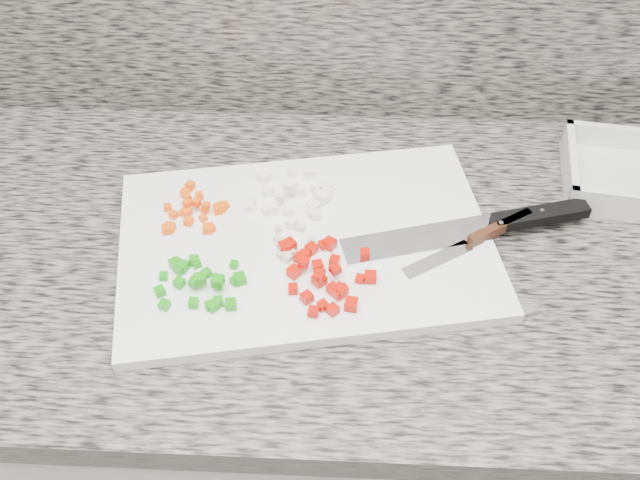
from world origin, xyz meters
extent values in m
cube|color=silver|center=(0.00, 1.44, 0.43)|extent=(3.92, 0.62, 0.86)
cube|color=slate|center=(0.00, 1.44, 0.88)|extent=(3.96, 0.64, 0.04)
cube|color=white|center=(-0.05, 1.43, 0.91)|extent=(0.56, 0.42, 0.02)
cube|color=#FF4F05|center=(-0.20, 1.46, 0.92)|extent=(0.01, 0.01, 0.01)
cube|color=#FF4F05|center=(-0.21, 1.48, 0.93)|extent=(0.01, 0.01, 0.01)
cube|color=#FF4F05|center=(-0.17, 1.49, 0.92)|extent=(0.01, 0.01, 0.01)
cube|color=#FF4F05|center=(-0.18, 1.48, 0.92)|extent=(0.02, 0.02, 0.01)
cube|color=#FF4F05|center=(-0.18, 1.44, 0.92)|extent=(0.01, 0.01, 0.01)
cube|color=#FF4F05|center=(-0.25, 1.48, 0.92)|extent=(0.01, 0.01, 0.01)
cube|color=#FF4F05|center=(-0.22, 1.49, 0.93)|extent=(0.01, 0.01, 0.01)
cube|color=#FF4F05|center=(-0.20, 1.48, 0.92)|extent=(0.01, 0.01, 0.01)
cube|color=#FF4F05|center=(-0.17, 1.48, 0.92)|extent=(0.01, 0.01, 0.01)
cube|color=#FF4F05|center=(-0.21, 1.50, 0.92)|extent=(0.01, 0.01, 0.01)
cube|color=#FF4F05|center=(-0.24, 1.44, 0.92)|extent=(0.02, 0.02, 0.01)
cube|color=#FF4F05|center=(-0.22, 1.52, 0.92)|extent=(0.01, 0.01, 0.01)
cube|color=#FF4F05|center=(-0.23, 1.51, 0.92)|extent=(0.01, 0.01, 0.01)
cube|color=#FF4F05|center=(-0.22, 1.48, 0.93)|extent=(0.01, 0.01, 0.01)
cube|color=#FF4F05|center=(-0.21, 1.45, 0.92)|extent=(0.01, 0.01, 0.01)
cube|color=#FF4F05|center=(-0.19, 1.44, 0.92)|extent=(0.01, 0.01, 0.01)
cube|color=#FF4F05|center=(-0.23, 1.51, 0.92)|extent=(0.01, 0.01, 0.01)
cube|color=#FF4F05|center=(-0.22, 1.47, 0.92)|extent=(0.02, 0.02, 0.01)
cube|color=#FF4F05|center=(-0.19, 1.48, 0.93)|extent=(0.01, 0.01, 0.01)
cube|color=#FF4F05|center=(-0.18, 1.48, 0.92)|extent=(0.01, 0.01, 0.01)
cube|color=#FF4F05|center=(-0.24, 1.46, 0.92)|extent=(0.01, 0.01, 0.01)
cube|color=#FF4F05|center=(-0.24, 1.43, 0.92)|extent=(0.02, 0.02, 0.01)
cube|color=white|center=(-0.05, 1.56, 0.92)|extent=(0.02, 0.02, 0.01)
cube|color=white|center=(-0.08, 1.51, 0.93)|extent=(0.02, 0.02, 0.01)
cube|color=white|center=(-0.05, 1.48, 0.92)|extent=(0.01, 0.01, 0.01)
cube|color=white|center=(-0.04, 1.53, 0.92)|extent=(0.02, 0.02, 0.01)
cube|color=white|center=(-0.04, 1.51, 0.92)|extent=(0.02, 0.02, 0.01)
cube|color=white|center=(-0.03, 1.51, 0.92)|extent=(0.02, 0.02, 0.01)
cube|color=white|center=(-0.03, 1.53, 0.92)|extent=(0.02, 0.02, 0.01)
cube|color=white|center=(-0.06, 1.52, 0.92)|extent=(0.02, 0.02, 0.01)
cube|color=white|center=(-0.09, 1.50, 0.93)|extent=(0.01, 0.01, 0.01)
cube|color=white|center=(-0.11, 1.52, 0.92)|extent=(0.02, 0.02, 0.01)
cube|color=white|center=(-0.08, 1.48, 0.92)|extent=(0.02, 0.02, 0.01)
cube|color=white|center=(-0.08, 1.56, 0.92)|extent=(0.01, 0.01, 0.01)
cube|color=white|center=(-0.07, 1.45, 0.92)|extent=(0.02, 0.02, 0.01)
cube|color=white|center=(-0.03, 1.52, 0.92)|extent=(0.02, 0.02, 0.01)
cube|color=white|center=(-0.04, 1.47, 0.92)|extent=(0.01, 0.01, 0.01)
cube|color=white|center=(-0.11, 1.48, 0.92)|extent=(0.02, 0.02, 0.01)
cube|color=white|center=(-0.10, 1.48, 0.92)|extent=(0.02, 0.02, 0.01)
cube|color=white|center=(-0.13, 1.50, 0.92)|extent=(0.02, 0.02, 0.01)
cube|color=white|center=(-0.03, 1.53, 0.92)|extent=(0.02, 0.02, 0.01)
cube|color=white|center=(-0.13, 1.48, 0.92)|extent=(0.02, 0.02, 0.01)
cube|color=white|center=(-0.04, 1.49, 0.92)|extent=(0.02, 0.02, 0.01)
cube|color=white|center=(-0.12, 1.54, 0.92)|extent=(0.02, 0.02, 0.01)
cube|color=#188F0D|center=(-0.21, 1.34, 0.92)|extent=(0.02, 0.02, 0.01)
cube|color=#188F0D|center=(-0.13, 1.35, 0.92)|extent=(0.02, 0.02, 0.01)
cube|color=#188F0D|center=(-0.21, 1.37, 0.92)|extent=(0.02, 0.02, 0.01)
cube|color=#188F0D|center=(-0.16, 1.31, 0.92)|extent=(0.02, 0.02, 0.01)
cube|color=#188F0D|center=(-0.21, 1.36, 0.92)|extent=(0.02, 0.02, 0.01)
cube|color=#188F0D|center=(-0.18, 1.34, 0.93)|extent=(0.02, 0.02, 0.01)
cube|color=#188F0D|center=(-0.17, 1.36, 0.92)|extent=(0.02, 0.02, 0.01)
cube|color=#188F0D|center=(-0.15, 1.31, 0.92)|extent=(0.01, 0.01, 0.01)
cube|color=#188F0D|center=(-0.19, 1.38, 0.92)|extent=(0.01, 0.01, 0.01)
cube|color=#188F0D|center=(-0.19, 1.34, 0.93)|extent=(0.01, 0.01, 0.01)
cube|color=#188F0D|center=(-0.21, 1.37, 0.92)|extent=(0.02, 0.02, 0.01)
cube|color=#188F0D|center=(-0.14, 1.38, 0.92)|extent=(0.01, 0.01, 0.01)
cube|color=#188F0D|center=(-0.23, 1.33, 0.92)|extent=(0.02, 0.02, 0.01)
cube|color=#188F0D|center=(-0.23, 1.35, 0.92)|extent=(0.01, 0.01, 0.01)
cube|color=#188F0D|center=(-0.14, 1.35, 0.92)|extent=(0.01, 0.01, 0.01)
cube|color=#188F0D|center=(-0.22, 1.37, 0.92)|extent=(0.02, 0.02, 0.01)
cube|color=#188F0D|center=(-0.22, 1.31, 0.92)|extent=(0.01, 0.01, 0.01)
cube|color=#188F0D|center=(-0.16, 1.34, 0.93)|extent=(0.02, 0.02, 0.01)
cube|color=#188F0D|center=(-0.16, 1.31, 0.92)|extent=(0.01, 0.01, 0.01)
cube|color=#188F0D|center=(-0.14, 1.31, 0.92)|extent=(0.02, 0.02, 0.01)
cube|color=#188F0D|center=(-0.16, 1.35, 0.92)|extent=(0.01, 0.01, 0.01)
cube|color=#188F0D|center=(-0.18, 1.31, 0.92)|extent=(0.01, 0.01, 0.01)
cube|color=#188F0D|center=(-0.19, 1.38, 0.92)|extent=(0.01, 0.01, 0.01)
cube|color=#C70D02|center=(-0.07, 1.41, 0.92)|extent=(0.02, 0.02, 0.01)
cube|color=#C70D02|center=(-0.06, 1.34, 0.92)|extent=(0.01, 0.01, 0.01)
cube|color=#C70D02|center=(0.03, 1.40, 0.92)|extent=(0.01, 0.01, 0.01)
cube|color=#C70D02|center=(0.02, 1.36, 0.92)|extent=(0.01, 0.01, 0.01)
cube|color=#C70D02|center=(-0.06, 1.36, 0.92)|extent=(0.02, 0.02, 0.01)
cube|color=#C70D02|center=(-0.05, 1.40, 0.92)|extent=(0.02, 0.02, 0.01)
cube|color=#C70D02|center=(0.00, 1.34, 0.92)|extent=(0.02, 0.02, 0.01)
cube|color=#C70D02|center=(-0.01, 1.36, 0.93)|extent=(0.02, 0.02, 0.01)
cube|color=#C70D02|center=(-0.02, 1.31, 0.92)|extent=(0.02, 0.02, 0.01)
cube|color=#C70D02|center=(-0.04, 1.32, 0.92)|extent=(0.02, 0.02, 0.01)
cube|color=#C70D02|center=(-0.03, 1.35, 0.92)|extent=(0.02, 0.02, 0.01)
cube|color=#C70D02|center=(-0.03, 1.42, 0.92)|extent=(0.02, 0.02, 0.01)
cube|color=#C70D02|center=(0.04, 1.36, 0.92)|extent=(0.02, 0.02, 0.01)
cube|color=#C70D02|center=(-0.05, 1.37, 0.93)|extent=(0.01, 0.01, 0.01)
cube|color=#C70D02|center=(-0.06, 1.39, 0.92)|extent=(0.02, 0.02, 0.01)
cube|color=#C70D02|center=(0.00, 1.33, 0.92)|extent=(0.02, 0.02, 0.01)
cube|color=#C70D02|center=(-0.03, 1.35, 0.93)|extent=(0.02, 0.02, 0.01)
cube|color=#C70D02|center=(-0.01, 1.39, 0.92)|extent=(0.02, 0.02, 0.01)
cube|color=#C70D02|center=(-0.02, 1.42, 0.92)|extent=(0.02, 0.02, 0.01)
cube|color=#C70D02|center=(-0.04, 1.41, 0.92)|extent=(0.02, 0.02, 0.01)
cube|color=#C70D02|center=(0.01, 1.32, 0.92)|extent=(0.02, 0.02, 0.01)
cube|color=#C70D02|center=(-0.01, 1.31, 0.92)|extent=(0.02, 0.02, 0.01)
cube|color=#C70D02|center=(-0.03, 1.37, 0.92)|extent=(0.02, 0.02, 0.01)
cube|color=#C70D02|center=(-0.03, 1.38, 0.92)|extent=(0.02, 0.02, 0.01)
cube|color=#C70D02|center=(-0.03, 1.30, 0.92)|extent=(0.01, 0.01, 0.01)
cube|color=#C70D02|center=(0.00, 1.34, 0.92)|extent=(0.02, 0.02, 0.01)
cube|color=#C70D02|center=(-0.01, 1.34, 0.92)|extent=(0.02, 0.02, 0.01)
cube|color=#C70D02|center=(-0.08, 1.41, 0.92)|extent=(0.02, 0.02, 0.01)
cube|color=beige|center=(-0.07, 1.40, 0.92)|extent=(0.01, 0.01, 0.01)
cube|color=beige|center=(-0.07, 1.39, 0.92)|extent=(0.01, 0.01, 0.01)
cube|color=beige|center=(-0.06, 1.40, 0.92)|extent=(0.01, 0.01, 0.01)
cube|color=beige|center=(-0.08, 1.42, 0.92)|extent=(0.01, 0.01, 0.01)
cube|color=beige|center=(-0.07, 1.40, 0.92)|extent=(0.01, 0.01, 0.01)
cube|color=beige|center=(-0.07, 1.41, 0.92)|extent=(0.01, 0.01, 0.01)
cube|color=beige|center=(-0.04, 1.41, 0.92)|extent=(0.01, 0.01, 0.01)
cube|color=beige|center=(-0.08, 1.40, 0.92)|extent=(0.01, 0.01, 0.01)
cube|color=beige|center=(-0.09, 1.44, 0.92)|extent=(0.01, 0.01, 0.01)
cube|color=beige|center=(-0.04, 1.42, 0.92)|extent=(0.01, 0.01, 0.01)
cube|color=beige|center=(-0.09, 1.43, 0.92)|extent=(0.01, 0.01, 0.01)
cube|color=beige|center=(-0.08, 1.41, 0.92)|extent=(0.01, 0.01, 0.01)
cube|color=beige|center=(-0.08, 1.41, 0.92)|extent=(0.01, 0.01, 0.01)
cube|color=beige|center=(-0.06, 1.45, 0.92)|extent=(0.01, 0.01, 0.01)
cube|color=silver|center=(0.10, 1.44, 0.92)|extent=(0.22, 0.10, 0.00)
cube|color=black|center=(0.27, 1.48, 0.92)|extent=(0.14, 0.06, 0.02)
cylinder|color=silver|center=(0.27, 1.48, 0.93)|extent=(0.01, 0.01, 0.00)
cube|color=silver|center=(0.12, 1.40, 0.92)|extent=(0.10, 0.07, 0.00)
cube|color=#431E10|center=(0.21, 1.46, 0.92)|extent=(0.09, 0.07, 0.02)
cylinder|color=silver|center=(0.21, 1.46, 0.93)|extent=(0.01, 0.01, 0.00)
cube|color=silver|center=(0.45, 1.65, 0.93)|extent=(0.23, 0.04, 0.04)
cube|color=silver|center=(0.33, 1.59, 0.93)|extent=(0.03, 0.16, 0.04)
camera|label=1|loc=(0.00, 0.77, 1.62)|focal=40.00mm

